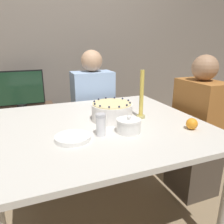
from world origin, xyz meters
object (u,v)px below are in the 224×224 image
at_px(sugar_bowl, 129,126).
at_px(sugar_shaker, 101,125).
at_px(person_man_blue_shirt, 93,118).
at_px(person_woman_floral, 196,137).
at_px(cake, 112,111).
at_px(tv_monitor, 20,89).
at_px(candle, 141,99).

relative_size(sugar_bowl, sugar_shaker, 1.11).
height_order(person_man_blue_shirt, person_woman_floral, person_man_blue_shirt).
xyz_separation_m(cake, sugar_shaker, (-0.15, -0.22, 0.01)).
distance_m(person_woman_floral, tv_monitor, 1.76).
xyz_separation_m(sugar_bowl, person_woman_floral, (0.75, 0.24, -0.30)).
height_order(sugar_bowl, tv_monitor, tv_monitor).
bearing_deg(candle, person_woman_floral, 3.72).
bearing_deg(tv_monitor, person_man_blue_shirt, -25.84).
bearing_deg(cake, person_man_blue_shirt, 83.18).
xyz_separation_m(candle, person_woman_floral, (0.56, 0.04, -0.39)).
distance_m(candle, person_man_blue_shirt, 0.89).
height_order(candle, person_man_blue_shirt, person_man_blue_shirt).
bearing_deg(sugar_shaker, cake, 55.20).
distance_m(person_man_blue_shirt, person_woman_floral, 1.01).
relative_size(sugar_shaker, tv_monitor, 0.27).
bearing_deg(tv_monitor, cake, -61.82).
relative_size(sugar_shaker, candle, 0.39).
relative_size(person_woman_floral, tv_monitor, 2.50).
xyz_separation_m(cake, tv_monitor, (-0.58, 1.09, -0.01)).
bearing_deg(person_man_blue_shirt, tv_monitor, -25.84).
xyz_separation_m(sugar_shaker, candle, (0.36, 0.19, 0.07)).
relative_size(sugar_bowl, tv_monitor, 0.30).
bearing_deg(sugar_bowl, person_woman_floral, 17.76).
height_order(candle, person_woman_floral, person_woman_floral).
bearing_deg(person_woman_floral, person_man_blue_shirt, 41.43).
bearing_deg(tv_monitor, candle, -54.97).
bearing_deg(sugar_shaker, person_man_blue_shirt, 75.98).
relative_size(sugar_bowl, candle, 0.43).
height_order(sugar_bowl, candle, candle).
height_order(person_man_blue_shirt, tv_monitor, person_man_blue_shirt).
xyz_separation_m(cake, sugar_bowl, (0.01, -0.24, -0.02)).
bearing_deg(cake, candle, -9.15).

